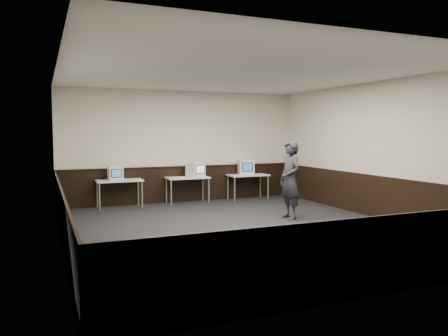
# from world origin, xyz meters

# --- Properties ---
(floor) EXTENTS (8.00, 8.00, 0.00)m
(floor) POSITION_xyz_m (0.00, 0.00, 0.00)
(floor) COLOR black
(floor) RESTS_ON ground
(ceiling) EXTENTS (8.00, 8.00, 0.00)m
(ceiling) POSITION_xyz_m (0.00, 0.00, 3.20)
(ceiling) COLOR white
(ceiling) RESTS_ON back_wall
(back_wall) EXTENTS (7.00, 0.00, 7.00)m
(back_wall) POSITION_xyz_m (0.00, 4.00, 1.60)
(back_wall) COLOR beige
(back_wall) RESTS_ON ground
(front_wall) EXTENTS (7.00, 0.00, 7.00)m
(front_wall) POSITION_xyz_m (0.00, -4.00, 1.60)
(front_wall) COLOR beige
(front_wall) RESTS_ON ground
(left_wall) EXTENTS (0.00, 8.00, 8.00)m
(left_wall) POSITION_xyz_m (-3.50, 0.00, 1.60)
(left_wall) COLOR beige
(left_wall) RESTS_ON ground
(right_wall) EXTENTS (0.00, 8.00, 8.00)m
(right_wall) POSITION_xyz_m (3.50, 0.00, 1.60)
(right_wall) COLOR beige
(right_wall) RESTS_ON ground
(wainscot_back) EXTENTS (6.98, 0.04, 1.00)m
(wainscot_back) POSITION_xyz_m (0.00, 3.98, 0.50)
(wainscot_back) COLOR black
(wainscot_back) RESTS_ON back_wall
(wainscot_front) EXTENTS (6.98, 0.04, 1.00)m
(wainscot_front) POSITION_xyz_m (0.00, -3.98, 0.50)
(wainscot_front) COLOR black
(wainscot_front) RESTS_ON front_wall
(wainscot_left) EXTENTS (0.04, 7.98, 1.00)m
(wainscot_left) POSITION_xyz_m (-3.48, 0.00, 0.50)
(wainscot_left) COLOR black
(wainscot_left) RESTS_ON left_wall
(wainscot_right) EXTENTS (0.04, 7.98, 1.00)m
(wainscot_right) POSITION_xyz_m (3.48, 0.00, 0.50)
(wainscot_right) COLOR black
(wainscot_right) RESTS_ON right_wall
(wainscot_rail) EXTENTS (6.98, 0.06, 0.04)m
(wainscot_rail) POSITION_xyz_m (0.00, 3.96, 1.02)
(wainscot_rail) COLOR black
(wainscot_rail) RESTS_ON wainscot_back
(desk_left) EXTENTS (1.20, 0.60, 0.75)m
(desk_left) POSITION_xyz_m (-1.90, 3.60, 0.68)
(desk_left) COLOR silver
(desk_left) RESTS_ON ground
(desk_center) EXTENTS (1.20, 0.60, 0.75)m
(desk_center) POSITION_xyz_m (0.00, 3.60, 0.68)
(desk_center) COLOR silver
(desk_center) RESTS_ON ground
(desk_right) EXTENTS (1.20, 0.60, 0.75)m
(desk_right) POSITION_xyz_m (1.90, 3.60, 0.68)
(desk_right) COLOR silver
(desk_right) RESTS_ON ground
(emac_left) EXTENTS (0.38, 0.41, 0.37)m
(emac_left) POSITION_xyz_m (-2.01, 3.56, 0.93)
(emac_left) COLOR white
(emac_left) RESTS_ON desk_left
(emac_center) EXTENTS (0.53, 0.54, 0.41)m
(emac_center) POSITION_xyz_m (0.23, 3.58, 0.96)
(emac_center) COLOR white
(emac_center) RESTS_ON desk_center
(emac_right) EXTENTS (0.54, 0.56, 0.44)m
(emac_right) POSITION_xyz_m (1.84, 3.62, 0.97)
(emac_right) COLOR white
(emac_right) RESTS_ON desk_right
(person) EXTENTS (0.43, 0.66, 1.81)m
(person) POSITION_xyz_m (1.52, 0.58, 0.91)
(person) COLOR #25252A
(person) RESTS_ON ground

